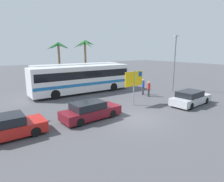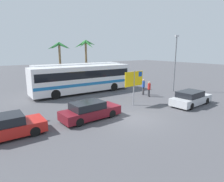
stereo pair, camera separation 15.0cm
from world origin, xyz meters
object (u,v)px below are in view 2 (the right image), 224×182
bus_rear_coach (79,74)px  car_silver (191,98)px  pedestrian_near_sign (149,88)px  car_maroon (90,111)px  car_red (8,127)px  bus_front_coach (82,78)px  pedestrian_crossing_lot (143,85)px  ferry_sign (134,80)px

bus_rear_coach → car_silver: bearing=-70.4°
bus_rear_coach → pedestrian_near_sign: size_ratio=7.08×
car_maroon → pedestrian_near_sign: bearing=12.2°
car_silver → car_red: bearing=166.9°
bus_front_coach → car_maroon: size_ratio=2.58×
bus_rear_coach → car_red: (-9.90, -11.60, -1.15)m
bus_rear_coach → pedestrian_crossing_lot: bus_rear_coach is taller
pedestrian_near_sign → pedestrian_crossing_lot: size_ratio=0.92×
car_red → pedestrian_near_sign: 14.10m
car_maroon → pedestrian_crossing_lot: bearing=17.8°
ferry_sign → car_red: (-10.37, -0.91, -1.69)m
ferry_sign → pedestrian_near_sign: size_ratio=1.93×
pedestrian_near_sign → pedestrian_crossing_lot: (0.09, 0.97, 0.09)m
bus_front_coach → pedestrian_near_sign: bus_front_coach is taller
car_silver → pedestrian_crossing_lot: size_ratio=2.61×
bus_front_coach → pedestrian_crossing_lot: 7.10m
car_maroon → pedestrian_crossing_lot: (8.63, 3.52, 0.43)m
bus_rear_coach → ferry_sign: size_ratio=3.67×
ferry_sign → pedestrian_crossing_lot: 4.59m
bus_front_coach → pedestrian_crossing_lot: bearing=-43.1°
ferry_sign → pedestrian_near_sign: ferry_sign is taller
bus_rear_coach → car_maroon: size_ratio=2.58×
bus_rear_coach → car_red: 15.29m
pedestrian_near_sign → pedestrian_crossing_lot: bearing=105.3°
ferry_sign → car_maroon: bearing=-174.9°
bus_rear_coach → pedestrian_crossing_lot: bearing=-63.4°
bus_front_coach → car_maroon: bus_front_coach is taller
bus_front_coach → pedestrian_crossing_lot: size_ratio=6.53×
car_red → ferry_sign: bearing=3.8°
bus_front_coach → bus_rear_coach: bearing=71.8°
car_silver → pedestrian_crossing_lot: 5.53m
bus_front_coach → car_red: bearing=-136.7°
car_red → pedestrian_near_sign: size_ratio=2.39×
bus_front_coach → ferry_sign: (1.56, -7.38, 0.54)m
pedestrian_crossing_lot → car_silver: bearing=-1.1°
bus_front_coach → car_red: (-8.81, -8.30, -1.15)m
car_red → pedestrian_near_sign: bearing=9.0°
pedestrian_crossing_lot → car_maroon: bearing=-76.9°
car_maroon → bus_front_coach: bearing=63.0°
car_red → car_silver: same height
bus_front_coach → ferry_sign: size_ratio=3.67×
bus_rear_coach → car_red: size_ratio=2.97×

